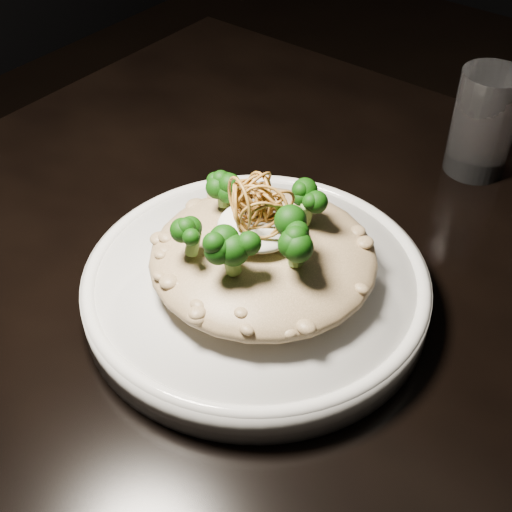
{
  "coord_description": "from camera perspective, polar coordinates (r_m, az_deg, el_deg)",
  "views": [
    {
      "loc": [
        0.19,
        -0.43,
        1.22
      ],
      "look_at": [
        -0.09,
        -0.06,
        0.81
      ],
      "focal_mm": 50.0,
      "sensor_mm": 36.0,
      "label": 1
    }
  ],
  "objects": [
    {
      "name": "plate",
      "position": [
        0.65,
        -0.0,
        -2.58
      ],
      "size": [
        0.31,
        0.31,
        0.03
      ],
      "primitive_type": "cylinder",
      "color": "silver",
      "rests_on": "table"
    },
    {
      "name": "drinking_glass",
      "position": [
        0.83,
        17.72,
        10.11
      ],
      "size": [
        0.08,
        0.08,
        0.12
      ],
      "primitive_type": "cylinder",
      "rotation": [
        0.0,
        0.0,
        0.17
      ],
      "color": "white",
      "rests_on": "table"
    },
    {
      "name": "cheese",
      "position": [
        0.6,
        0.19,
        2.44
      ],
      "size": [
        0.07,
        0.07,
        0.02
      ],
      "primitive_type": "ellipsoid",
      "color": "white",
      "rests_on": "risotto"
    },
    {
      "name": "risotto",
      "position": [
        0.62,
        0.59,
        -0.08
      ],
      "size": [
        0.2,
        0.2,
        0.04
      ],
      "primitive_type": "ellipsoid",
      "color": "brown",
      "rests_on": "plate"
    },
    {
      "name": "table",
      "position": [
        0.72,
        8.93,
        -8.81
      ],
      "size": [
        1.1,
        0.8,
        0.75
      ],
      "color": "black",
      "rests_on": "ground"
    },
    {
      "name": "shallots",
      "position": [
        0.59,
        0.12,
        4.6
      ],
      "size": [
        0.06,
        0.06,
        0.04
      ],
      "primitive_type": null,
      "color": "brown",
      "rests_on": "cheese"
    },
    {
      "name": "broccoli",
      "position": [
        0.59,
        0.06,
        3.3
      ],
      "size": [
        0.14,
        0.14,
        0.05
      ],
      "primitive_type": null,
      "color": "black",
      "rests_on": "risotto"
    }
  ]
}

